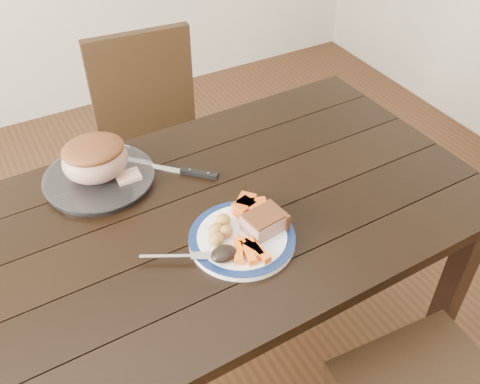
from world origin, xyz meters
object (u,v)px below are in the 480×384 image
dinner_plate (242,239)px  carving_knife (187,172)px  chair_far (155,137)px  pork_slice (264,223)px  fork (180,256)px  roast_joint (95,160)px  serving_platter (100,179)px  dining_table (213,233)px

dinner_plate → carving_knife: (-0.01, 0.34, -0.00)m
chair_far → carving_knife: chair_far is taller
pork_slice → fork: size_ratio=0.62×
chair_far → pork_slice: size_ratio=9.07×
dinner_plate → carving_knife: dinner_plate is taller
dinner_plate → fork: bearing=176.1°
pork_slice → dinner_plate: bearing=175.2°
roast_joint → carving_knife: bearing=-20.6°
serving_platter → fork: size_ratio=1.97×
chair_far → serving_platter: (-0.34, -0.45, 0.23)m
serving_platter → roast_joint: bearing=0.0°
serving_platter → carving_knife: bearing=-20.6°
serving_platter → pork_slice: bearing=-53.8°
pork_slice → carving_knife: size_ratio=0.42×
serving_platter → roast_joint: 0.07m
pork_slice → roast_joint: bearing=126.2°
dinner_plate → pork_slice: pork_slice is taller
dinner_plate → serving_platter: bearing=120.7°
serving_platter → carving_knife: serving_platter is taller
pork_slice → carving_knife: pork_slice is taller
dinner_plate → pork_slice: 0.07m
roast_joint → carving_knife: 0.28m
chair_far → carving_knife: bearing=86.3°
chair_far → fork: chair_far is taller
dining_table → carving_knife: (0.01, 0.19, 0.10)m
pork_slice → fork: 0.24m
pork_slice → carving_knife: (-0.07, 0.34, -0.04)m
dining_table → chair_far: bearing=82.6°
carving_knife → roast_joint: bearing=-155.7°
serving_platter → fork: fork is taller
dinner_plate → serving_platter: size_ratio=0.88×
chair_far → serving_platter: bearing=58.9°
serving_platter → carving_knife: size_ratio=1.35×
fork → roast_joint: roast_joint is taller
dinner_plate → fork: 0.18m
carving_knife → dining_table: bearing=-47.6°
pork_slice → fork: bearing=175.8°
serving_platter → pork_slice: 0.54m
dining_table → chair_far: chair_far is taller
dining_table → roast_joint: roast_joint is taller
dining_table → serving_platter: serving_platter is taller
fork → serving_platter: bearing=128.6°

